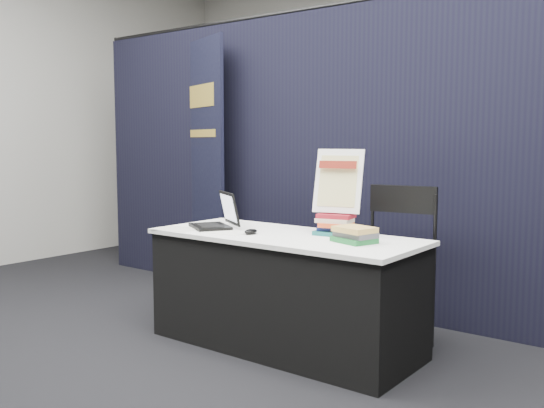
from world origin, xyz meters
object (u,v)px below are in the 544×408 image
Objects in this scene: book_stack_short at (354,235)px; info_sign at (338,182)px; laptop at (215,219)px; pullup_banner at (201,178)px; stacking_chair at (389,259)px; display_table at (284,291)px; book_stack_tall at (335,224)px.

info_sign reaches higher than book_stack_short.
laptop is 0.18× the size of pullup_banner.
stacking_chair is at bearing 21.40° from info_sign.
display_table is 0.79× the size of pullup_banner.
book_stack_tall is at bearing 143.29° from book_stack_short.
display_table is 0.71m from stacking_chair.
pullup_banner reaches higher than laptop.
info_sign is at bearing 48.60° from laptop.
stacking_chair reaches higher than laptop.
book_stack_short is 0.46m from stacking_chair.
stacking_chair is at bearing 53.40° from laptop.
info_sign reaches higher than laptop.
pullup_banner reaches higher than info_sign.
pullup_banner reaches higher than display_table.
laptop is at bearing -176.17° from info_sign.
pullup_banner is (-1.67, 0.95, 0.63)m from display_table.
laptop reaches higher than display_table.
stacking_chair is (0.28, 0.19, -0.51)m from info_sign.
info_sign is (0.27, 0.21, 0.72)m from display_table.
pullup_banner is 2.15× the size of stacking_chair.
info_sign is 0.61m from stacking_chair.
laptop is at bearing -165.42° from stacking_chair.
display_table is at bearing 36.43° from laptop.
pullup_banner is (-1.94, 0.74, -0.08)m from info_sign.
laptop is at bearing -165.00° from book_stack_tall.
book_stack_tall is 0.54× the size of info_sign.
book_stack_tall is at bearing 46.69° from laptop.
stacking_chair is (0.28, 0.22, -0.23)m from book_stack_tall.
pullup_banner is 2.33m from stacking_chair.
info_sign is (-0.25, 0.22, 0.30)m from book_stack_short.
info_sign is 0.41× the size of stacking_chair.
book_stack_short is at bearing -101.32° from stacking_chair.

